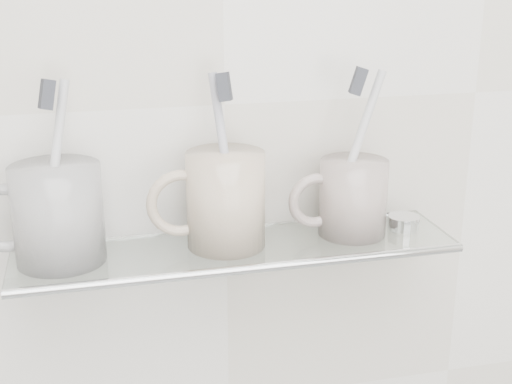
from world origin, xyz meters
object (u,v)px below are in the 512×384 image
object	(u,v)px
mug_right	(353,197)
mug_center	(226,200)
mug_left	(58,214)
shelf_glass	(237,249)

from	to	relation	value
mug_right	mug_center	bearing A→B (deg)	-166.71
mug_left	mug_right	size ratio (longest dim) A/B	1.19
shelf_glass	mug_right	distance (m)	0.15
shelf_glass	mug_left	bearing A→B (deg)	178.51
mug_center	mug_right	size ratio (longest dim) A/B	1.22
mug_center	mug_left	bearing A→B (deg)	-164.20
mug_left	mug_center	size ratio (longest dim) A/B	0.98
mug_left	mug_right	bearing A→B (deg)	-2.86
shelf_glass	mug_center	size ratio (longest dim) A/B	4.60
mug_center	mug_right	xyz separation A→B (m)	(0.15, 0.00, -0.01)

